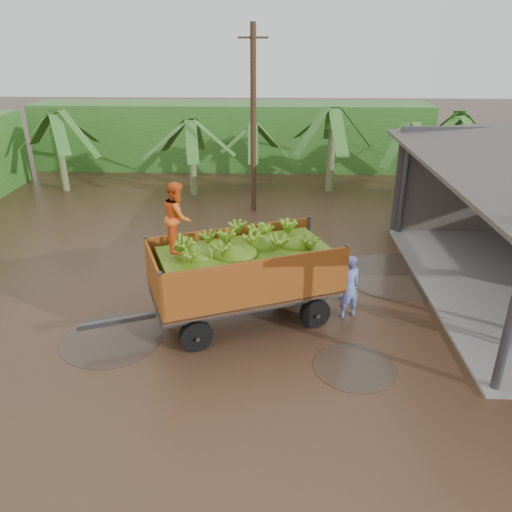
{
  "coord_description": "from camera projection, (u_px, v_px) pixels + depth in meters",
  "views": [
    {
      "loc": [
        0.38,
        -12.66,
        7.17
      ],
      "look_at": [
        -0.05,
        -0.36,
        1.64
      ],
      "focal_mm": 35.0,
      "sensor_mm": 36.0,
      "label": 1
    }
  ],
  "objects": [
    {
      "name": "ground",
      "position": [
        258.0,
        303.0,
        14.49
      ],
      "size": [
        100.0,
        100.0,
        0.0
      ],
      "primitive_type": "plane",
      "color": "black",
      "rests_on": "ground"
    },
    {
      "name": "hedge_north",
      "position": [
        232.0,
        136.0,
        28.4
      ],
      "size": [
        22.0,
        3.0,
        3.6
      ],
      "primitive_type": "cube",
      "color": "#2D661E",
      "rests_on": "ground"
    },
    {
      "name": "utility_pole",
      "position": [
        253.0,
        121.0,
        20.52
      ],
      "size": [
        1.2,
        0.24,
        7.56
      ],
      "color": "#47301E",
      "rests_on": "ground"
    },
    {
      "name": "banana_trailer",
      "position": [
        243.0,
        270.0,
        13.1
      ],
      "size": [
        6.72,
        3.96,
        3.97
      ],
      "rotation": [
        0.0,
        0.0,
        0.38
      ],
      "color": "#C9671C",
      "rests_on": "ground"
    },
    {
      "name": "banana_plants",
      "position": [
        166.0,
        179.0,
        19.79
      ],
      "size": [
        24.11,
        20.21,
        4.14
      ],
      "color": "#2D661E",
      "rests_on": "ground"
    },
    {
      "name": "man_blue",
      "position": [
        349.0,
        287.0,
        13.45
      ],
      "size": [
        0.78,
        0.67,
        1.81
      ],
      "primitive_type": "imported",
      "rotation": [
        0.0,
        0.0,
        3.57
      ],
      "color": "#7382D3",
      "rests_on": "ground"
    }
  ]
}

